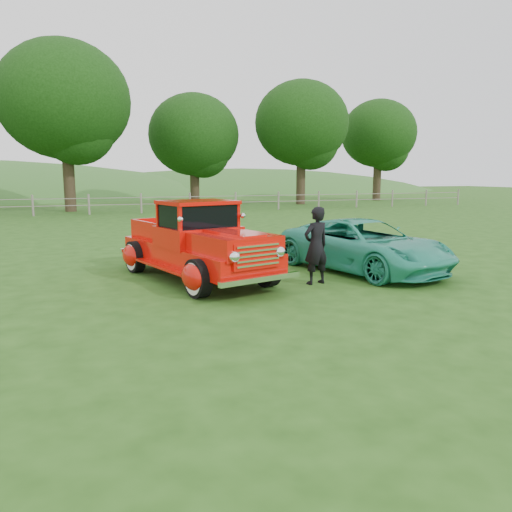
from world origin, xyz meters
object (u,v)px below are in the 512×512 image
object	(u,v)px
tree_near_west	(64,100)
tree_near_east	(194,135)
red_pickup	(197,244)
man	(316,246)
tree_mid_east	(302,123)
teal_sedan	(364,246)
tree_far_east	(379,134)

from	to	relation	value
tree_near_west	tree_near_east	bearing A→B (deg)	23.96
red_pickup	man	bearing A→B (deg)	-46.07
tree_near_west	tree_mid_east	bearing A→B (deg)	6.71
red_pickup	teal_sedan	world-z (taller)	red_pickup
tree_far_east	tree_near_west	bearing A→B (deg)	-169.11
tree_mid_east	red_pickup	world-z (taller)	tree_mid_east
tree_near_west	teal_sedan	xyz separation A→B (m)	(6.63, -23.39, -6.17)
tree_far_east	teal_sedan	xyz separation A→B (m)	(-19.37, -28.39, -5.23)
tree_far_east	red_pickup	xyz separation A→B (m)	(-23.40, -27.90, -5.06)
tree_mid_east	red_pickup	bearing A→B (deg)	-120.04
tree_near_west	red_pickup	xyz separation A→B (m)	(2.60, -22.90, -6.00)
teal_sedan	tree_far_east	bearing A→B (deg)	41.47
tree_mid_east	red_pickup	xyz separation A→B (m)	(-14.40, -24.90, -5.38)
tree_near_east	red_pickup	distance (m)	28.01
tree_far_east	man	size ratio (longest dim) A/B	5.29
tree_mid_east	man	size ratio (longest dim) A/B	5.64
tree_far_east	red_pickup	distance (m)	36.77
tree_near_west	man	bearing A→B (deg)	-78.64
tree_near_west	tree_far_east	bearing A→B (deg)	10.89
tree_near_east	tree_mid_east	size ratio (longest dim) A/B	0.88
tree_near_west	tree_mid_east	size ratio (longest dim) A/B	1.10
tree_near_east	tree_far_east	bearing A→B (deg)	3.37
tree_near_west	tree_mid_east	distance (m)	17.13
teal_sedan	man	bearing A→B (deg)	-167.62
tree_far_east	man	bearing A→B (deg)	-125.82
red_pickup	man	distance (m)	2.65
tree_far_east	tree_near_east	bearing A→B (deg)	-176.63
man	tree_near_east	bearing A→B (deg)	-109.64
tree_near_east	tree_mid_east	bearing A→B (deg)	-14.04
tree_mid_east	teal_sedan	world-z (taller)	tree_mid_east
tree_mid_east	teal_sedan	xyz separation A→B (m)	(-10.37, -25.39, -5.54)
tree_near_west	tree_mid_east	xyz separation A→B (m)	(17.00, 2.00, -0.62)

